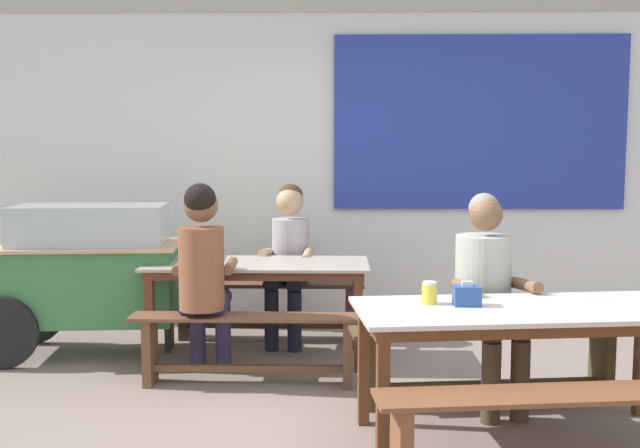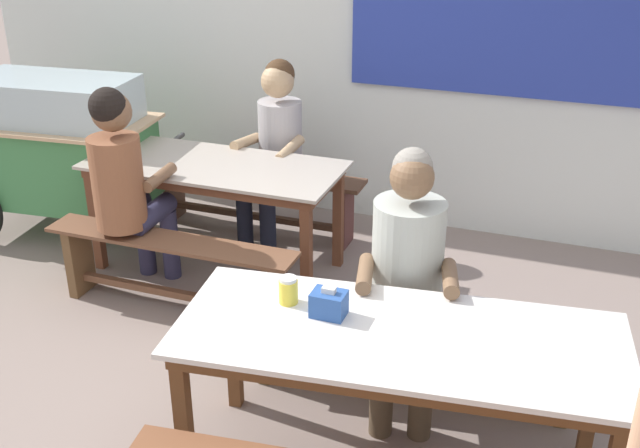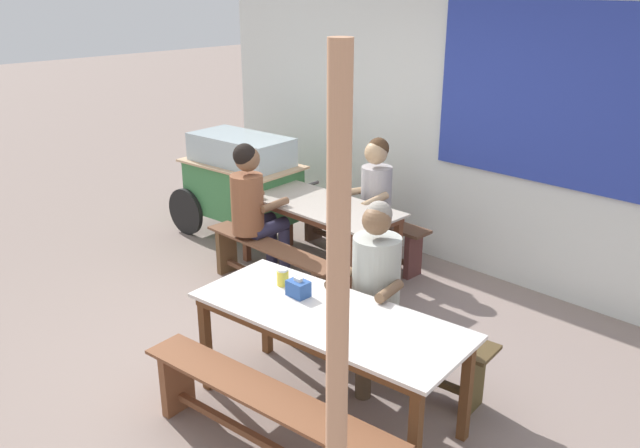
# 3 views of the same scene
# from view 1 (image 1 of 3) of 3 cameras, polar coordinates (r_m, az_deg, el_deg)

# --- Properties ---
(ground_plane) EXTENTS (40.00, 40.00, 0.00)m
(ground_plane) POSITION_cam_1_polar(r_m,az_deg,el_deg) (4.39, 3.70, -14.98)
(ground_plane) COLOR gray
(backdrop_wall) EXTENTS (6.52, 0.23, 2.92)m
(backdrop_wall) POSITION_cam_1_polar(r_m,az_deg,el_deg) (6.51, 3.34, 5.64)
(backdrop_wall) COLOR white
(backdrop_wall) RESTS_ON ground_plane
(dining_table_far) EXTENTS (1.63, 0.70, 0.73)m
(dining_table_far) POSITION_cam_1_polar(r_m,az_deg,el_deg) (5.43, -4.85, -3.78)
(dining_table_far) COLOR #BBAEA1
(dining_table_far) RESTS_ON ground_plane
(dining_table_near) EXTENTS (1.87, 0.93, 0.73)m
(dining_table_near) POSITION_cam_1_polar(r_m,az_deg,el_deg) (4.07, 15.68, -7.20)
(dining_table_near) COLOR silver
(dining_table_near) RESTS_ON ground_plane
(bench_far_back) EXTENTS (1.60, 0.25, 0.47)m
(bench_far_back) POSITION_cam_1_polar(r_m,az_deg,el_deg) (6.07, -4.19, -5.96)
(bench_far_back) COLOR brown
(bench_far_back) RESTS_ON ground_plane
(bench_far_front) EXTENTS (1.55, 0.25, 0.47)m
(bench_far_front) POSITION_cam_1_polar(r_m,az_deg,el_deg) (4.92, -5.59, -9.00)
(bench_far_front) COLOR brown
(bench_far_front) RESTS_ON ground_plane
(bench_near_back) EXTENTS (1.72, 0.48, 0.47)m
(bench_near_back) POSITION_cam_1_polar(r_m,az_deg,el_deg) (4.70, 12.92, -9.65)
(bench_near_back) COLOR #503E22
(bench_near_back) RESTS_ON ground_plane
(bench_near_front) EXTENTS (1.83, 0.49, 0.47)m
(bench_near_front) POSITION_cam_1_polar(r_m,az_deg,el_deg) (3.64, 19.00, -14.59)
(bench_near_front) COLOR brown
(bench_near_front) RESTS_ON ground_plane
(food_cart) EXTENTS (1.69, 0.86, 1.14)m
(food_cart) POSITION_cam_1_polar(r_m,az_deg,el_deg) (5.81, -17.47, -3.24)
(food_cart) COLOR #3F844A
(food_cart) RESTS_ON ground_plane
(person_right_near_table) EXTENTS (0.51, 0.57, 1.29)m
(person_right_near_table) POSITION_cam_1_polar(r_m,az_deg,el_deg) (4.53, 12.86, -4.73)
(person_right_near_table) COLOR #4D3D2B
(person_right_near_table) RESTS_ON ground_plane
(person_left_back_turned) EXTENTS (0.41, 0.57, 1.34)m
(person_left_back_turned) POSITION_cam_1_polar(r_m,az_deg,el_deg) (4.94, -9.05, -3.39)
(person_left_back_turned) COLOR #302E4C
(person_left_back_turned) RESTS_ON ground_plane
(person_center_facing) EXTENTS (0.44, 0.58, 1.28)m
(person_center_facing) POSITION_cam_1_polar(r_m,az_deg,el_deg) (5.91, -2.43, -2.13)
(person_center_facing) COLOR #1D202F
(person_center_facing) RESTS_ON ground_plane
(tissue_box) EXTENTS (0.14, 0.11, 0.13)m
(tissue_box) POSITION_cam_1_polar(r_m,az_deg,el_deg) (4.01, 11.33, -5.44)
(tissue_box) COLOR #2B519B
(tissue_box) RESTS_ON dining_table_near
(condiment_jar) EXTENTS (0.08, 0.08, 0.12)m
(condiment_jar) POSITION_cam_1_polar(r_m,az_deg,el_deg) (4.01, 8.49, -5.31)
(condiment_jar) COLOR yellow
(condiment_jar) RESTS_ON dining_table_near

